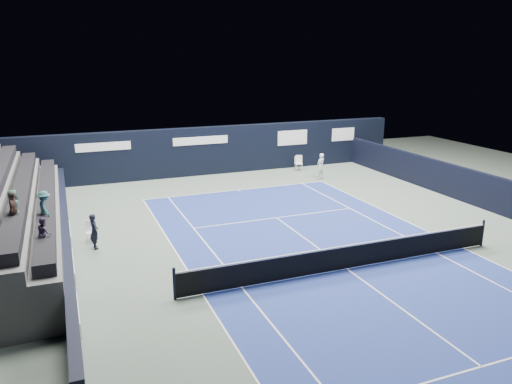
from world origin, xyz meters
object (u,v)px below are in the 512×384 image
at_px(tennis_net, 348,256).
at_px(tennis_player, 321,166).
at_px(line_judge_chair, 91,230).
at_px(folding_chair_back_a, 298,161).
at_px(folding_chair_back_b, 299,162).

relative_size(tennis_net, tennis_player, 7.99).
bearing_deg(line_judge_chair, tennis_player, 25.88).
distance_m(line_judge_chair, tennis_player, 15.62).
height_order(tennis_net, tennis_player, tennis_player).
bearing_deg(folding_chair_back_a, tennis_net, -108.78).
distance_m(folding_chair_back_a, tennis_net, 16.41).
bearing_deg(tennis_player, folding_chair_back_b, 95.32).
xyz_separation_m(folding_chair_back_b, line_judge_chair, (-14.09, -8.79, -0.08)).
bearing_deg(folding_chair_back_b, line_judge_chair, -126.65).
bearing_deg(folding_chair_back_b, folding_chair_back_a, 113.40).
xyz_separation_m(line_judge_chair, tennis_net, (8.53, -6.45, 0.00)).
bearing_deg(tennis_player, folding_chair_back_a, 95.09).
bearing_deg(folding_chair_back_a, tennis_player, -83.90).
distance_m(folding_chair_back_a, tennis_player, 2.81).
height_order(folding_chair_back_a, tennis_player, tennis_player).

